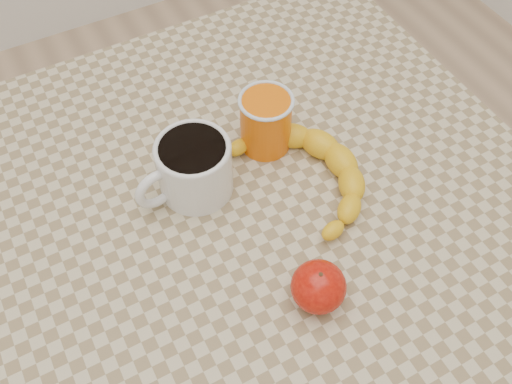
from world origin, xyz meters
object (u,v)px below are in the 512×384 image
orange_juice_glass (266,121)px  apple (318,287)px  table (256,234)px  banana (307,173)px  coffee_mug (193,167)px

orange_juice_glass → apple: size_ratio=1.11×
table → orange_juice_glass: 0.17m
table → orange_juice_glass: orange_juice_glass is taller
banana → coffee_mug: bearing=152.5°
orange_juice_glass → banana: 0.09m
apple → banana: 0.18m
table → orange_juice_glass: (0.06, 0.08, 0.13)m
coffee_mug → banana: size_ratio=0.57×
table → apple: apple is taller
table → orange_juice_glass: size_ratio=8.84×
coffee_mug → apple: 0.23m
table → coffee_mug: 0.16m
orange_juice_glass → banana: bearing=-80.0°
orange_juice_glass → banana: orange_juice_glass is taller
table → banana: size_ratio=3.09×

